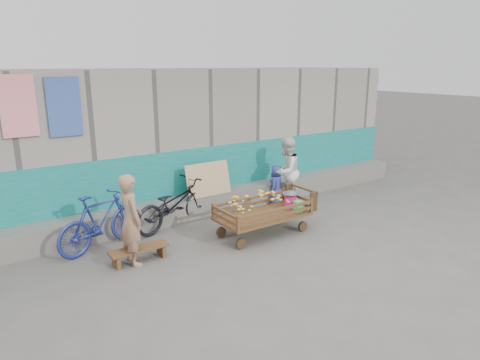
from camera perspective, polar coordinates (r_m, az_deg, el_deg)
ground at (r=7.23m, az=2.90°, el=-10.21°), size 80.00×80.00×0.00m
building_wall at (r=10.18m, az=-11.07°, el=5.67°), size 12.00×3.50×3.00m
banana_cart at (r=7.94m, az=2.91°, el=-3.59°), size 1.90×0.87×0.81m
bench at (r=7.20m, az=-13.31°, el=-9.23°), size 0.96×0.29×0.24m
vendor_man at (r=6.95m, az=-14.34°, el=-5.15°), size 0.37×0.55×1.48m
woman at (r=9.64m, az=6.18°, el=1.15°), size 0.92×0.83×1.55m
child at (r=9.68m, az=4.85°, el=-0.70°), size 0.53×0.48×0.92m
bicycle_dark at (r=8.40m, az=-8.88°, el=-3.25°), size 1.89×1.07×0.94m
bicycle_blue at (r=7.73m, az=-18.06°, el=-5.24°), size 1.74×0.97×1.01m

